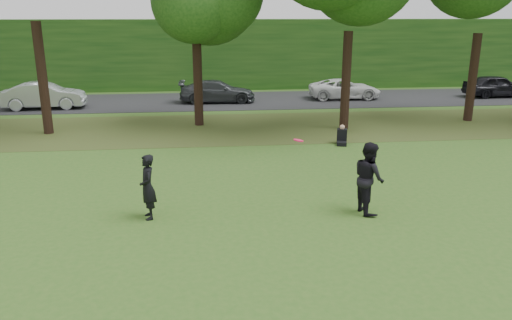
{
  "coord_description": "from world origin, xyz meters",
  "views": [
    {
      "loc": [
        -2.78,
        -10.85,
        5.39
      ],
      "look_at": [
        -1.3,
        2.97,
        1.3
      ],
      "focal_mm": 35.0,
      "sensor_mm": 36.0,
      "label": 1
    }
  ],
  "objects_px": {
    "player_right": "(369,178)",
    "frisbee": "(298,140)",
    "player_left": "(148,187)",
    "seated_person": "(342,137)"
  },
  "relations": [
    {
      "from": "player_left",
      "to": "seated_person",
      "type": "relative_size",
      "value": 2.16
    },
    {
      "from": "frisbee",
      "to": "seated_person",
      "type": "bearing_deg",
      "value": 65.85
    },
    {
      "from": "player_left",
      "to": "player_right",
      "type": "xyz_separation_m",
      "value": [
        6.08,
        -0.2,
        0.12
      ]
    },
    {
      "from": "player_right",
      "to": "seated_person",
      "type": "xyz_separation_m",
      "value": [
        1.36,
        7.55,
        -0.7
      ]
    },
    {
      "from": "frisbee",
      "to": "player_left",
      "type": "bearing_deg",
      "value": 177.76
    },
    {
      "from": "player_right",
      "to": "frisbee",
      "type": "distance_m",
      "value": 2.29
    },
    {
      "from": "player_left",
      "to": "player_right",
      "type": "relative_size",
      "value": 0.89
    },
    {
      "from": "player_left",
      "to": "frisbee",
      "type": "distance_m",
      "value": 4.25
    },
    {
      "from": "player_right",
      "to": "frisbee",
      "type": "xyz_separation_m",
      "value": [
        -2.01,
        0.04,
        1.11
      ]
    },
    {
      "from": "player_right",
      "to": "frisbee",
      "type": "bearing_deg",
      "value": 81.82
    }
  ]
}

